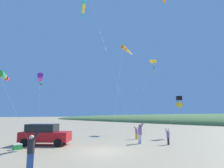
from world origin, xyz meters
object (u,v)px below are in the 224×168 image
person_child_grey_jacket (136,132)px  kite_windsock_red_high_left (40,78)px  kite_windsock_small_distant (126,49)px  kite_delta_long_streamer_right (153,61)px  kite_windsock_rainbow_low_near (3,76)px  cooler_box (17,147)px  kite_box_magenta_far_left (179,101)px  parked_car (45,134)px  person_child_green_jacket (31,149)px  person_adult_flyer (140,132)px  person_bystander_far (168,136)px

person_child_grey_jacket → kite_windsock_red_high_left: 14.27m
kite_windsock_small_distant → kite_delta_long_streamer_right: bearing=80.3°
person_child_grey_jacket → kite_windsock_rainbow_low_near: (12.54, -5.96, 5.65)m
cooler_box → person_child_grey_jacket: (-11.89, 1.74, 0.55)m
kite_windsock_small_distant → kite_box_magenta_far_left: 19.46m
parked_car → person_child_green_jacket: (3.58, 7.19, 0.04)m
kite_windsock_red_high_left → kite_delta_long_streamer_right: 18.23m
cooler_box → kite_delta_long_streamer_right: size_ratio=0.05×
person_adult_flyer → kite_box_magenta_far_left: 8.22m
parked_car → person_child_green_jacket: bearing=63.5°
kite_delta_long_streamer_right → parked_car: bearing=5.0°
person_adult_flyer → person_child_grey_jacket: bearing=-132.2°
person_child_green_jacket → kite_windsock_rainbow_low_near: 11.87m
person_child_grey_jacket → person_bystander_far: 4.65m
kite_windsock_small_distant → kite_box_magenta_far_left: (5.42, 14.44, -11.87)m
kite_windsock_red_high_left → person_child_grey_jacket: bearing=125.5°
person_child_green_jacket → kite_windsock_rainbow_low_near: kite_windsock_rainbow_low_near is taller
person_child_green_jacket → person_child_grey_jacket: bearing=-160.6°
person_bystander_far → cooler_box: bearing=-29.7°
kite_windsock_red_high_left → kite_windsock_rainbow_low_near: bearing=39.4°
parked_car → kite_windsock_red_high_left: size_ratio=0.54×
parked_car → person_bystander_far: size_ratio=3.05×
kite_box_magenta_far_left → cooler_box: bearing=-13.7°
person_child_grey_jacket → kite_windsock_rainbow_low_near: size_ratio=0.16×
person_adult_flyer → person_child_green_jacket: (10.76, 2.11, -0.07)m
kite_windsock_red_high_left → kite_delta_long_streamer_right: size_ratio=0.67×
person_child_green_jacket → person_child_grey_jacket: size_ratio=1.29×
parked_car → kite_windsock_rainbow_low_near: 7.13m
kite_windsock_red_high_left → kite_delta_long_streamer_right: kite_delta_long_streamer_right is taller
person_child_green_jacket → kite_delta_long_streamer_right: (-22.39, -8.82, 10.66)m
cooler_box → kite_windsock_small_distant: 29.52m
kite_delta_long_streamer_right → kite_windsock_small_distant: 9.11m
person_child_green_jacket → kite_windsock_red_high_left: 17.17m
parked_car → kite_box_magenta_far_left: kite_box_magenta_far_left is taller
cooler_box → kite_delta_long_streamer_right: kite_delta_long_streamer_right is taller
person_bystander_far → kite_windsock_red_high_left: kite_windsock_red_high_left is taller
parked_car → person_adult_flyer: 8.80m
person_adult_flyer → kite_windsock_rainbow_low_near: bearing=-39.4°
person_adult_flyer → kite_windsock_small_distant: (-12.96, -14.49, 15.12)m
person_child_grey_jacket → kite_windsock_small_distant: kite_windsock_small_distant is taller
parked_car → kite_windsock_red_high_left: 10.27m
person_adult_flyer → kite_delta_long_streamer_right: kite_delta_long_streamer_right is taller
kite_windsock_small_distant → person_bystander_far: bearing=55.2°
kite_box_magenta_far_left → parked_car: bearing=-18.9°
person_child_grey_jacket → kite_box_magenta_far_left: bearing=155.3°
kite_windsock_rainbow_low_near → kite_box_magenta_far_left: bearing=154.8°
person_child_grey_jacket → kite_windsock_rainbow_low_near: bearing=-25.4°
kite_delta_long_streamer_right → kite_windsock_small_distant: bearing=-99.7°
cooler_box → kite_windsock_small_distant: bearing=-155.6°
person_bystander_far → parked_car: bearing=-39.8°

